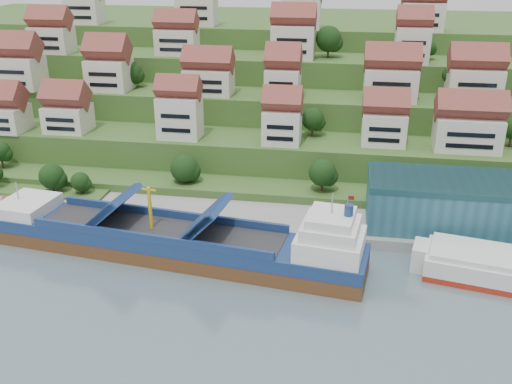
# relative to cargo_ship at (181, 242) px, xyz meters

# --- Properties ---
(ground) EXTENTS (300.00, 300.00, 0.00)m
(ground) POSITION_rel_cargo_ship_xyz_m (12.22, 0.36, -3.10)
(ground) COLOR slate
(ground) RESTS_ON ground
(quay) EXTENTS (180.00, 14.00, 2.20)m
(quay) POSITION_rel_cargo_ship_xyz_m (32.22, 15.36, -2.00)
(quay) COLOR gray
(quay) RESTS_ON ground
(hillside) EXTENTS (260.00, 128.00, 31.00)m
(hillside) POSITION_rel_cargo_ship_xyz_m (12.22, 103.91, 7.55)
(hillside) COLOR #2D4C1E
(hillside) RESTS_ON ground
(hillside_village) EXTENTS (156.90, 62.48, 29.07)m
(hillside_village) POSITION_rel_cargo_ship_xyz_m (10.91, 59.86, 20.92)
(hillside_village) COLOR beige
(hillside_village) RESTS_ON ground
(hillside_trees) EXTENTS (138.76, 62.22, 30.20)m
(hillside_trees) POSITION_rel_cargo_ship_xyz_m (2.01, 44.33, 13.19)
(hillside_trees) COLOR #173812
(hillside_trees) RESTS_ON ground
(flagpole) EXTENTS (1.28, 0.16, 8.00)m
(flagpole) POSITION_rel_cargo_ship_xyz_m (30.33, 10.36, 3.78)
(flagpole) COLOR gray
(flagpole) RESTS_ON quay
(cargo_ship) EXTENTS (73.48, 20.23, 16.04)m
(cargo_ship) POSITION_rel_cargo_ship_xyz_m (0.00, 0.00, 0.00)
(cargo_ship) COLOR #57331A
(cargo_ship) RESTS_ON ground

